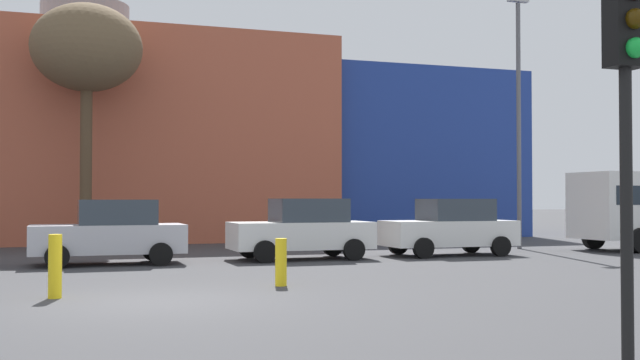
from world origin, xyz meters
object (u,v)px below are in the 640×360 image
(parked_car_2, at_px, (110,232))
(parked_car_3, at_px, (303,229))
(bollard_yellow_1, at_px, (55,266))
(traffic_light_near_right, at_px, (627,83))
(street_lamp, at_px, (519,107))
(bare_tree_0, at_px, (87,50))
(bollard_yellow_0, at_px, (281,262))
(parked_car_4, at_px, (450,227))

(parked_car_2, xyz_separation_m, parked_car_3, (5.54, 0.00, 0.02))
(parked_car_2, height_order, bollard_yellow_1, parked_car_2)
(traffic_light_near_right, height_order, street_lamp, street_lamp)
(parked_car_3, distance_m, bare_tree_0, 11.26)
(traffic_light_near_right, xyz_separation_m, bollard_yellow_0, (-0.84, 9.25, -2.43))
(traffic_light_near_right, relative_size, bare_tree_0, 0.45)
(parked_car_3, xyz_separation_m, bare_tree_0, (-5.95, 7.18, 6.30))
(traffic_light_near_right, distance_m, bollard_yellow_1, 10.40)
(bare_tree_0, relative_size, street_lamp, 0.97)
(traffic_light_near_right, xyz_separation_m, street_lamp, (10.60, 17.93, 2.21))
(parked_car_3, bearing_deg, parked_car_2, 0.00)
(parked_car_2, distance_m, parked_car_3, 5.54)
(traffic_light_near_right, height_order, bare_tree_0, bare_tree_0)
(bare_tree_0, bearing_deg, parked_car_2, -86.71)
(bollard_yellow_0, height_order, bollard_yellow_1, bollard_yellow_1)
(traffic_light_near_right, relative_size, street_lamp, 0.43)
(parked_car_2, relative_size, bollard_yellow_0, 4.18)
(bare_tree_0, distance_m, bollard_yellow_0, 15.65)
(bollard_yellow_0, xyz_separation_m, street_lamp, (11.44, 8.68, 4.64))
(parked_car_4, relative_size, bollard_yellow_1, 3.60)
(parked_car_4, bearing_deg, street_lamp, -151.65)
(parked_car_3, bearing_deg, parked_car_4, -180.00)
(parked_car_4, xyz_separation_m, street_lamp, (3.96, 2.14, 4.23))
(traffic_light_near_right, bearing_deg, bare_tree_0, -170.61)
(bollard_yellow_0, bearing_deg, street_lamp, 37.18)
(parked_car_3, distance_m, street_lamp, 10.08)
(parked_car_2, relative_size, parked_car_3, 0.98)
(bare_tree_0, xyz_separation_m, street_lamp, (14.85, -5.04, -2.07))
(traffic_light_near_right, relative_size, bollard_yellow_1, 3.44)
(bollard_yellow_0, bearing_deg, traffic_light_near_right, -84.79)
(traffic_light_near_right, bearing_deg, parked_car_2, -167.44)
(parked_car_3, xyz_separation_m, parked_car_4, (4.93, 0.00, -0.00))
(street_lamp, bearing_deg, bollard_yellow_0, -142.82)
(parked_car_4, xyz_separation_m, traffic_light_near_right, (-6.63, -15.79, 2.03))
(bollard_yellow_0, relative_size, bollard_yellow_1, 0.85)
(traffic_light_near_right, bearing_deg, bollard_yellow_1, -149.84)
(bollard_yellow_0, height_order, street_lamp, street_lamp)
(bare_tree_0, bearing_deg, bollard_yellow_1, -94.03)
(parked_car_2, relative_size, bare_tree_0, 0.46)
(bollard_yellow_1, bearing_deg, bollard_yellow_0, 7.58)
(parked_car_2, height_order, bare_tree_0, bare_tree_0)
(parked_car_3, distance_m, traffic_light_near_right, 16.01)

